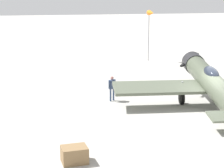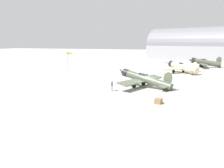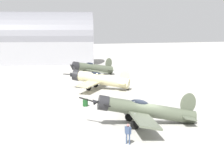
{
  "view_description": "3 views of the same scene",
  "coord_description": "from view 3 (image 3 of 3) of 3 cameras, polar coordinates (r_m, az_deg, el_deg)",
  "views": [
    {
      "loc": [
        -16.18,
        14.27,
        6.04
      ],
      "look_at": [
        4.61,
        4.46,
        1.1
      ],
      "focal_mm": 59.31,
      "sensor_mm": 36.0,
      "label": 1
    },
    {
      "loc": [
        -7.3,
        38.66,
        7.52
      ],
      "look_at": [
        4.61,
        4.46,
        1.1
      ],
      "focal_mm": 38.05,
      "sensor_mm": 36.0,
      "label": 2
    },
    {
      "loc": [
        17.85,
        28.82,
        8.65
      ],
      "look_at": [
        -3.73,
        -15.46,
        1.6
      ],
      "focal_mm": 59.66,
      "sensor_mm": 36.0,
      "label": 3
    }
  ],
  "objects": [
    {
      "name": "airplane_far_line",
      "position": [
        72.77,
        -3.18,
        2.47
      ],
      "size": [
        9.31,
        11.55,
        3.38
      ],
      "rotation": [
        0.0,
        0.0,
        6.36
      ],
      "color": "#4C5442",
      "rests_on": "ground_plane"
    },
    {
      "name": "ground_crew_mechanic",
      "position": [
        28.77,
        2.47,
        -7.34
      ],
      "size": [
        0.37,
        0.58,
        1.6
      ],
      "rotation": [
        0.0,
        0.0,
        3.54
      ],
      "color": "#384766",
      "rests_on": "ground_plane"
    },
    {
      "name": "ground_plane",
      "position": [
        34.98,
        5.64,
        -6.21
      ],
      "size": [
        400.0,
        400.0,
        0.0
      ],
      "primitive_type": "plane",
      "color": "#A8A59E"
    },
    {
      "name": "airplane_mid_apron",
      "position": [
        55.47,
        -2.08,
        0.76
      ],
      "size": [
        9.36,
        10.07,
        3.1
      ],
      "rotation": [
        0.0,
        0.0,
        5.56
      ],
      "color": "beige",
      "rests_on": "ground_plane"
    },
    {
      "name": "fuel_drum",
      "position": [
        43.15,
        -4.1,
        -2.86
      ],
      "size": [
        0.63,
        0.63,
        0.86
      ],
      "color": "#19471E",
      "rests_on": "ground_plane"
    },
    {
      "name": "airplane_foreground",
      "position": [
        34.56,
        4.86,
        -3.96
      ],
      "size": [
        10.2,
        11.59,
        3.12
      ],
      "rotation": [
        0.0,
        0.0,
        5.95
      ],
      "color": "#4C5442",
      "rests_on": "ground_plane"
    },
    {
      "name": "distant_hangar",
      "position": [
        102.43,
        -12.97,
        5.94
      ],
      "size": [
        38.51,
        27.09,
        15.56
      ],
      "rotation": [
        0.0,
        0.0,
        5.92
      ],
      "color": "#939399",
      "rests_on": "ground_plane"
    }
  ]
}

